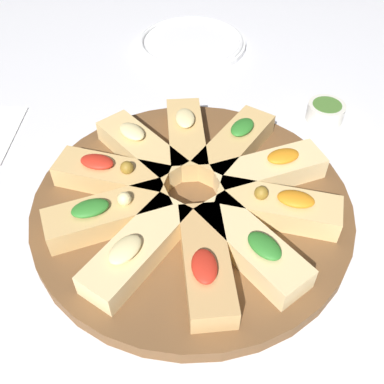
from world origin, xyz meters
TOP-DOWN VIEW (x-y plane):
  - ground_plane at (0.00, 0.00)m, footprint 3.00×3.00m
  - serving_board at (0.00, 0.00)m, footprint 0.43×0.43m
  - focaccia_slice_0 at (0.02, -0.11)m, footprint 0.08×0.16m
  - focaccia_slice_1 at (0.08, -0.08)m, footprint 0.15×0.14m
  - focaccia_slice_2 at (0.11, -0.00)m, footprint 0.16×0.06m
  - focaccia_slice_3 at (0.10, 0.06)m, footprint 0.16×0.12m
  - focaccia_slice_4 at (0.04, 0.10)m, footprint 0.11×0.16m
  - focaccia_slice_5 at (-0.02, 0.11)m, footprint 0.08×0.16m
  - focaccia_slice_6 at (-0.08, 0.08)m, footprint 0.15×0.14m
  - focaccia_slice_7 at (-0.11, 0.01)m, footprint 0.16×0.06m
  - focaccia_slice_8 at (-0.10, -0.06)m, footprint 0.16×0.13m
  - focaccia_slice_9 at (-0.05, -0.10)m, footprint 0.11×0.16m
  - plate_left at (-0.45, 0.06)m, footprint 0.22×0.22m
  - dipping_bowl at (-0.17, 0.25)m, footprint 0.06×0.06m

SIDE VIEW (x-z plane):
  - ground_plane at x=0.00m, z-range 0.00..0.00m
  - plate_left at x=-0.45m, z-range 0.00..0.02m
  - serving_board at x=0.00m, z-range 0.00..0.02m
  - dipping_bowl at x=-0.17m, z-range 0.00..0.03m
  - focaccia_slice_1 at x=0.08m, z-range 0.02..0.06m
  - focaccia_slice_2 at x=0.11m, z-range 0.02..0.06m
  - focaccia_slice_3 at x=0.10m, z-range 0.02..0.06m
  - focaccia_slice_5 at x=-0.02m, z-range 0.02..0.06m
  - focaccia_slice_6 at x=-0.08m, z-range 0.02..0.06m
  - focaccia_slice_7 at x=-0.11m, z-range 0.02..0.06m
  - focaccia_slice_8 at x=-0.10m, z-range 0.02..0.06m
  - focaccia_slice_0 at x=0.02m, z-range 0.02..0.06m
  - focaccia_slice_4 at x=0.04m, z-range 0.02..0.06m
  - focaccia_slice_9 at x=-0.05m, z-range 0.02..0.06m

